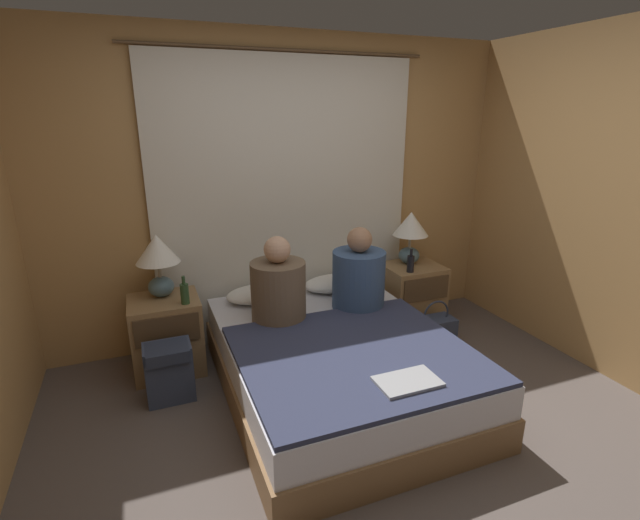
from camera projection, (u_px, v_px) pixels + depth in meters
ground_plane at (382, 453)px, 2.68m from camera, size 16.00×16.00×0.00m
wall_back at (285, 191)px, 3.89m from camera, size 4.04×0.06×2.50m
curtain_panel at (287, 202)px, 3.86m from camera, size 2.40×0.02×2.35m
bed at (336, 363)px, 3.23m from camera, size 1.49×1.98×0.43m
nightstand_left at (167, 335)px, 3.48m from camera, size 0.50×0.46×0.58m
nightstand_right at (411, 295)px, 4.23m from camera, size 0.50×0.46×0.58m
lamp_left at (158, 256)px, 3.37m from camera, size 0.32×0.32×0.47m
lamp_right at (410, 230)px, 4.11m from camera, size 0.32×0.32×0.47m
pillow_left at (260, 294)px, 3.72m from camera, size 0.54×0.34×0.12m
pillow_right at (335, 283)px, 3.95m from camera, size 0.54×0.34×0.12m
blanket_on_bed at (356, 354)px, 2.89m from camera, size 1.43×1.30×0.03m
person_left_in_bed at (278, 288)px, 3.32m from camera, size 0.40×0.40×0.63m
person_right_in_bed at (359, 276)px, 3.55m from camera, size 0.40×0.40×0.64m
beer_bottle_on_left_stand at (185, 293)px, 3.30m from camera, size 0.06×0.06×0.21m
beer_bottle_on_right_stand at (411, 263)px, 3.95m from camera, size 0.06×0.06×0.20m
laptop_on_bed at (408, 381)px, 2.55m from camera, size 0.35×0.22×0.02m
backpack_on_floor at (169, 369)px, 3.13m from camera, size 0.31×0.24×0.40m
handbag_on_floor at (435, 330)px, 3.92m from camera, size 0.33×0.20×0.39m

